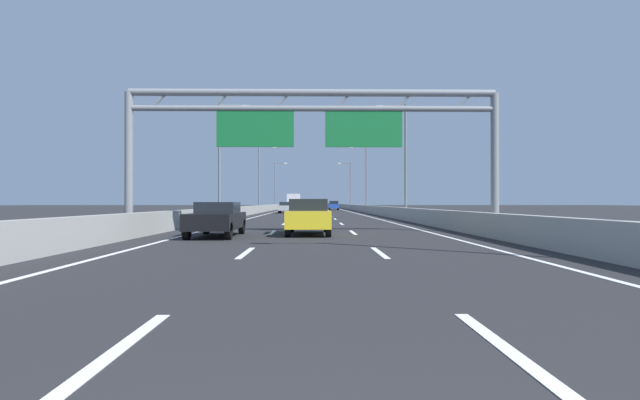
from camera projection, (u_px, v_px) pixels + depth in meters
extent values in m
plane|color=#262628|center=(313.00, 209.00, 101.11)|extent=(260.00, 260.00, 0.00)
cube|color=white|center=(115.00, 352.00, 4.59)|extent=(0.16, 3.00, 0.01)
cube|color=white|center=(246.00, 253.00, 13.59)|extent=(0.16, 3.00, 0.01)
cube|color=white|center=(273.00, 233.00, 22.59)|extent=(0.16, 3.00, 0.01)
cube|color=white|center=(284.00, 224.00, 31.59)|extent=(0.16, 3.00, 0.01)
cube|color=white|center=(290.00, 219.00, 40.59)|extent=(0.16, 3.00, 0.01)
cube|color=white|center=(294.00, 216.00, 49.59)|extent=(0.16, 3.00, 0.01)
cube|color=white|center=(297.00, 214.00, 58.59)|extent=(0.16, 3.00, 0.01)
cube|color=white|center=(299.00, 212.00, 67.59)|extent=(0.16, 3.00, 0.01)
cube|color=white|center=(301.00, 211.00, 76.58)|extent=(0.16, 3.00, 0.01)
cube|color=white|center=(302.00, 210.00, 85.58)|extent=(0.16, 3.00, 0.01)
cube|color=white|center=(303.00, 209.00, 94.58)|extent=(0.16, 3.00, 0.01)
cube|color=white|center=(304.00, 209.00, 103.58)|extent=(0.16, 3.00, 0.01)
cube|color=white|center=(305.00, 208.00, 112.58)|extent=(0.16, 3.00, 0.01)
cube|color=white|center=(305.00, 208.00, 121.58)|extent=(0.16, 3.00, 0.01)
cube|color=white|center=(306.00, 207.00, 130.58)|extent=(0.16, 3.00, 0.01)
cube|color=white|center=(306.00, 207.00, 139.58)|extent=(0.16, 3.00, 0.01)
cube|color=white|center=(307.00, 207.00, 148.58)|extent=(0.16, 3.00, 0.01)
cube|color=white|center=(307.00, 206.00, 157.58)|extent=(0.16, 3.00, 0.01)
cube|color=white|center=(509.00, 351.00, 4.64)|extent=(0.16, 3.00, 0.01)
cube|color=white|center=(380.00, 253.00, 13.64)|extent=(0.16, 3.00, 0.01)
cube|color=white|center=(353.00, 233.00, 22.64)|extent=(0.16, 3.00, 0.01)
cube|color=white|center=(342.00, 224.00, 31.64)|extent=(0.16, 3.00, 0.01)
cube|color=white|center=(335.00, 219.00, 40.64)|extent=(0.16, 3.00, 0.01)
cube|color=white|center=(331.00, 216.00, 49.64)|extent=(0.16, 3.00, 0.01)
cube|color=white|center=(328.00, 214.00, 58.64)|extent=(0.16, 3.00, 0.01)
cube|color=white|center=(326.00, 212.00, 67.64)|extent=(0.16, 3.00, 0.01)
cube|color=white|center=(325.00, 211.00, 76.64)|extent=(0.16, 3.00, 0.01)
cube|color=white|center=(323.00, 210.00, 85.63)|extent=(0.16, 3.00, 0.01)
cube|color=white|center=(322.00, 209.00, 94.63)|extent=(0.16, 3.00, 0.01)
cube|color=white|center=(322.00, 209.00, 103.63)|extent=(0.16, 3.00, 0.01)
cube|color=white|center=(321.00, 208.00, 112.63)|extent=(0.16, 3.00, 0.01)
cube|color=white|center=(320.00, 208.00, 121.63)|extent=(0.16, 3.00, 0.01)
cube|color=white|center=(320.00, 207.00, 130.63)|extent=(0.16, 3.00, 0.01)
cube|color=white|center=(319.00, 207.00, 139.63)|extent=(0.16, 3.00, 0.01)
cube|color=white|center=(319.00, 207.00, 148.63)|extent=(0.16, 3.00, 0.01)
cube|color=white|center=(319.00, 206.00, 157.63)|extent=(0.16, 3.00, 0.01)
cube|color=white|center=(283.00, 210.00, 89.03)|extent=(0.16, 176.00, 0.01)
cube|color=white|center=(343.00, 210.00, 89.18)|extent=(0.16, 176.00, 0.01)
cube|color=#9E9E99|center=(281.00, 206.00, 111.01)|extent=(0.45, 220.00, 0.95)
cube|color=#9E9E99|center=(344.00, 206.00, 111.21)|extent=(0.45, 220.00, 0.95)
cylinder|color=gray|center=(129.00, 163.00, 22.21)|extent=(0.36, 0.36, 6.20)
cylinder|color=gray|center=(495.00, 163.00, 22.44)|extent=(0.36, 0.36, 6.20)
cylinder|color=gray|center=(313.00, 93.00, 22.34)|extent=(16.16, 0.32, 0.32)
cylinder|color=gray|center=(313.00, 109.00, 22.33)|extent=(16.16, 0.26, 0.26)
cylinder|color=gray|center=(160.00, 100.00, 22.24)|extent=(0.74, 0.10, 0.74)
cylinder|color=gray|center=(221.00, 100.00, 22.28)|extent=(0.74, 0.10, 0.74)
cylinder|color=gray|center=(282.00, 101.00, 22.32)|extent=(0.74, 0.10, 0.74)
cylinder|color=gray|center=(343.00, 101.00, 22.35)|extent=(0.74, 0.10, 0.74)
cylinder|color=gray|center=(404.00, 101.00, 22.39)|extent=(0.74, 0.10, 0.74)
cylinder|color=gray|center=(465.00, 101.00, 22.43)|extent=(0.74, 0.10, 0.74)
cube|color=#146B33|center=(255.00, 129.00, 22.29)|extent=(3.40, 0.12, 1.60)
cube|color=#146B33|center=(364.00, 129.00, 22.36)|extent=(3.40, 0.12, 1.60)
cylinder|color=slate|center=(219.00, 161.00, 41.69)|extent=(0.20, 0.20, 9.50)
cylinder|color=slate|center=(233.00, 105.00, 41.73)|extent=(2.20, 0.12, 0.12)
cube|color=#F2EAC6|center=(246.00, 107.00, 41.74)|extent=(0.56, 0.28, 0.20)
cylinder|color=slate|center=(406.00, 161.00, 41.91)|extent=(0.20, 0.20, 9.50)
cylinder|color=slate|center=(392.00, 106.00, 41.92)|extent=(2.20, 0.12, 0.12)
cube|color=#F2EAC6|center=(379.00, 107.00, 41.90)|extent=(0.56, 0.28, 0.20)
cylinder|color=slate|center=(259.00, 178.00, 72.42)|extent=(0.20, 0.20, 9.50)
cylinder|color=slate|center=(267.00, 146.00, 72.46)|extent=(2.20, 0.12, 0.12)
cube|color=#F2EAC6|center=(274.00, 147.00, 72.47)|extent=(0.56, 0.28, 0.20)
cylinder|color=slate|center=(366.00, 179.00, 72.64)|extent=(0.20, 0.20, 9.50)
cylinder|color=slate|center=(359.00, 147.00, 72.65)|extent=(2.20, 0.12, 0.12)
cube|color=#F2EAC6|center=(351.00, 147.00, 72.63)|extent=(0.56, 0.28, 0.20)
cylinder|color=slate|center=(275.00, 185.00, 103.15)|extent=(0.20, 0.20, 9.50)
cylinder|color=slate|center=(280.00, 163.00, 103.19)|extent=(2.20, 0.12, 0.12)
cube|color=#F2EAC6|center=(286.00, 163.00, 103.20)|extent=(0.56, 0.28, 0.20)
cylinder|color=slate|center=(350.00, 186.00, 103.37)|extent=(0.20, 0.20, 9.50)
cylinder|color=slate|center=(345.00, 163.00, 103.38)|extent=(2.20, 0.12, 0.12)
cube|color=#F2EAC6|center=(340.00, 164.00, 103.36)|extent=(0.56, 0.28, 0.20)
cube|color=#A8ADB2|center=(286.00, 208.00, 63.14)|extent=(1.71, 4.24, 0.63)
cube|color=black|center=(286.00, 204.00, 63.37)|extent=(1.50, 1.92, 0.44)
cylinder|color=black|center=(281.00, 210.00, 64.70)|extent=(0.22, 0.64, 0.64)
cylinder|color=black|center=(292.00, 210.00, 64.72)|extent=(0.22, 0.64, 0.64)
cylinder|color=black|center=(279.00, 211.00, 61.56)|extent=(0.22, 0.64, 0.64)
cylinder|color=black|center=(291.00, 211.00, 61.58)|extent=(0.22, 0.64, 0.64)
cube|color=yellow|center=(309.00, 219.00, 21.42)|extent=(1.80, 4.43, 0.69)
cube|color=black|center=(309.00, 205.00, 21.58)|extent=(1.58, 1.79, 0.49)
cylinder|color=black|center=(292.00, 225.00, 23.07)|extent=(0.22, 0.64, 0.64)
cylinder|color=black|center=(326.00, 225.00, 23.09)|extent=(0.22, 0.64, 0.64)
cylinder|color=black|center=(288.00, 229.00, 19.74)|extent=(0.22, 0.64, 0.64)
cylinder|color=black|center=(328.00, 229.00, 19.77)|extent=(0.22, 0.64, 0.64)
cube|color=#2347AD|center=(334.00, 206.00, 88.12)|extent=(1.72, 4.56, 0.71)
cube|color=black|center=(334.00, 202.00, 88.25)|extent=(1.51, 2.07, 0.55)
cylinder|color=black|center=(329.00, 208.00, 89.83)|extent=(0.22, 0.64, 0.64)
cylinder|color=black|center=(338.00, 208.00, 89.85)|extent=(0.22, 0.64, 0.64)
cylinder|color=black|center=(330.00, 208.00, 86.37)|extent=(0.22, 0.64, 0.64)
cylinder|color=black|center=(339.00, 208.00, 86.40)|extent=(0.22, 0.64, 0.64)
cube|color=black|center=(217.00, 221.00, 20.07)|extent=(1.74, 4.49, 0.62)
cube|color=black|center=(218.00, 207.00, 20.38)|extent=(1.53, 1.94, 0.43)
cylinder|color=black|center=(206.00, 226.00, 21.75)|extent=(0.22, 0.64, 0.64)
cylinder|color=black|center=(242.00, 226.00, 21.77)|extent=(0.22, 0.64, 0.64)
cylinder|color=black|center=(187.00, 231.00, 18.36)|extent=(0.22, 0.64, 0.64)
cylinder|color=black|center=(229.00, 231.00, 18.38)|extent=(0.22, 0.64, 0.64)
cube|color=red|center=(312.00, 205.00, 130.00)|extent=(1.89, 4.32, 0.72)
cube|color=black|center=(312.00, 203.00, 129.40)|extent=(1.66, 1.81, 0.44)
cylinder|color=black|center=(309.00, 206.00, 131.60)|extent=(0.22, 0.64, 0.64)
cylinder|color=black|center=(315.00, 206.00, 131.62)|extent=(0.22, 0.64, 0.64)
cylinder|color=black|center=(309.00, 206.00, 128.38)|extent=(0.22, 0.64, 0.64)
cylinder|color=black|center=(315.00, 206.00, 128.40)|extent=(0.22, 0.64, 0.64)
cube|color=silver|center=(313.00, 205.00, 118.03)|extent=(1.77, 4.14, 0.65)
cube|color=black|center=(313.00, 203.00, 118.08)|extent=(1.56, 1.95, 0.47)
cylinder|color=black|center=(310.00, 207.00, 119.53)|extent=(0.22, 0.64, 0.64)
cylinder|color=black|center=(316.00, 207.00, 119.55)|extent=(0.22, 0.64, 0.64)
cylinder|color=black|center=(310.00, 207.00, 116.49)|extent=(0.22, 0.64, 0.64)
cylinder|color=black|center=(317.00, 207.00, 116.52)|extent=(0.22, 0.64, 0.64)
cube|color=#B21E19|center=(294.00, 201.00, 103.12)|extent=(2.40, 2.26, 2.04)
cube|color=silver|center=(294.00, 200.00, 98.99)|extent=(2.40, 5.60, 2.47)
cylinder|color=black|center=(289.00, 206.00, 103.32)|extent=(0.28, 0.96, 0.96)
cylinder|color=black|center=(300.00, 206.00, 103.36)|extent=(0.28, 0.96, 0.96)
cylinder|color=black|center=(288.00, 207.00, 97.57)|extent=(0.28, 0.96, 0.96)
cylinder|color=black|center=(299.00, 207.00, 97.60)|extent=(0.28, 0.96, 0.96)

